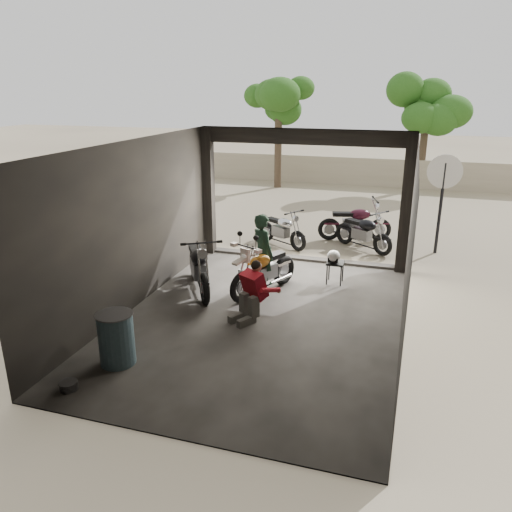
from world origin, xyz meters
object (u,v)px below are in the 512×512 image
Objects in this scene: main_bike at (264,267)px; mechanic at (249,293)px; stool at (335,265)px; outside_bike_b at (355,220)px; helmet at (334,256)px; outside_bike_c at (363,229)px; rider at (262,253)px; left_bike at (199,263)px; oil_drum at (116,339)px; outside_bike_a at (282,227)px; sign_post at (443,187)px.

main_bike is 1.59× the size of mechanic.
mechanic is 2.60m from stool.
mechanic is at bearing -118.00° from stool.
helmet is (-0.07, -3.42, 0.04)m from outside_bike_b.
outside_bike_c is at bearing 90.02° from main_bike.
mechanic is at bearing 136.40° from rider.
left_bike is at bearing 173.32° from mechanic.
main_bike reaches higher than outside_bike_c.
left_bike reaches higher than main_bike.
left_bike is 1.68× the size of mechanic.
mechanic is at bearing 53.95° from oil_drum.
helmet is (1.75, -2.33, 0.12)m from outside_bike_a.
rider reaches higher than helmet.
rider is at bearing -144.44° from helmet.
rider is 1.49m from mechanic.
sign_post reaches higher than main_bike.
outside_bike_a is 0.60× the size of sign_post.
left_bike reaches higher than helmet.
mechanic is 2.57m from helmet.
outside_bike_b is 2.48m from sign_post.
rider reaches higher than left_bike.
sign_post reaches higher than rider.
outside_bike_c is 3.89m from rider.
main_bike is 1.60m from helmet.
stool is at bearing 58.04° from oil_drum.
outside_bike_a reaches higher than stool.
outside_bike_a is at bearing 122.92° from main_bike.
left_bike reaches higher than oil_drum.
outside_bike_b is 2.09× the size of oil_drum.
helmet is (1.18, 2.28, 0.09)m from mechanic.
sign_post reaches higher than outside_bike_c.
rider is 1.98× the size of oil_drum.
helmet is 5.08m from oil_drum.
outside_bike_b is 3.52× the size of stool.
stool is (-0.33, -2.63, -0.12)m from outside_bike_c.
rider is (-0.06, 0.11, 0.25)m from main_bike.
left_bike is 0.72× the size of sign_post.
outside_bike_c is (3.00, 3.87, -0.07)m from left_bike.
outside_bike_c is 1.48× the size of mechanic.
stool is at bearing 19.08° from helmet.
outside_bike_b is 1.61× the size of mechanic.
helmet is (1.36, 0.83, -0.20)m from rider.
helmet is at bearing 58.40° from oil_drum.
outside_bike_c reaches higher than stool.
oil_drum is at bearing -117.53° from helmet.
outside_bike_b reaches higher than outside_bike_c.
outside_bike_b is 0.83m from outside_bike_c.
sign_post reaches higher than outside_bike_b.
outside_bike_c is at bearing 66.45° from oil_drum.
left_bike is 6.47m from sign_post.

